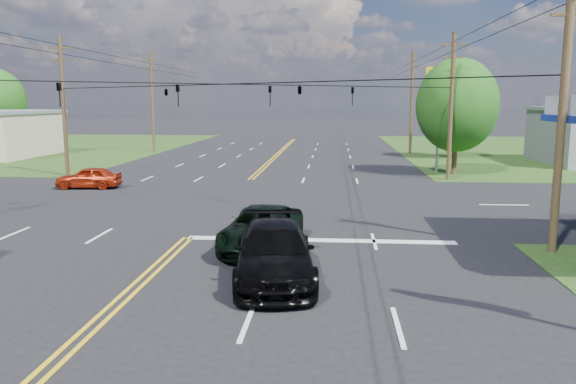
# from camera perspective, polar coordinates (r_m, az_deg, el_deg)

# --- Properties ---
(ground) EXTENTS (280.00, 280.00, 0.00)m
(ground) POSITION_cam_1_polar(r_m,az_deg,el_deg) (29.38, -6.13, -0.93)
(ground) COLOR black
(ground) RESTS_ON ground
(stop_bar) EXTENTS (10.00, 0.50, 0.02)m
(stop_bar) POSITION_cam_1_polar(r_m,az_deg,el_deg) (21.05, 3.26, -4.96)
(stop_bar) COLOR silver
(stop_bar) RESTS_ON ground
(pole_se) EXTENTS (1.60, 0.28, 9.50)m
(pole_se) POSITION_cam_1_polar(r_m,az_deg,el_deg) (20.81, 26.13, 7.65)
(pole_se) COLOR #43301C
(pole_se) RESTS_ON ground
(pole_nw) EXTENTS (1.60, 0.28, 9.50)m
(pole_nw) POSITION_cam_1_polar(r_m,az_deg,el_deg) (41.72, -21.84, 8.24)
(pole_nw) COLOR #43301C
(pole_nw) RESTS_ON ground
(pole_ne) EXTENTS (1.60, 0.28, 9.50)m
(pole_ne) POSITION_cam_1_polar(r_m,az_deg,el_deg) (38.15, 16.24, 8.50)
(pole_ne) COLOR #43301C
(pole_ne) RESTS_ON ground
(pole_left_far) EXTENTS (1.60, 0.28, 10.00)m
(pole_left_far) POSITION_cam_1_polar(r_m,az_deg,el_deg) (59.35, -13.62, 8.97)
(pole_left_far) COLOR #43301C
(pole_left_far) RESTS_ON ground
(pole_right_far) EXTENTS (1.60, 0.28, 10.00)m
(pole_right_far) POSITION_cam_1_polar(r_m,az_deg,el_deg) (56.90, 12.44, 9.02)
(pole_right_far) COLOR #43301C
(pole_right_far) RESTS_ON ground
(span_wire_signals) EXTENTS (26.00, 18.00, 1.13)m
(span_wire_signals) POSITION_cam_1_polar(r_m,az_deg,el_deg) (28.94, -6.34, 10.84)
(span_wire_signals) COLOR black
(span_wire_signals) RESTS_ON ground
(power_lines) EXTENTS (26.04, 100.00, 0.64)m
(power_lines) POSITION_cam_1_polar(r_m,az_deg,el_deg) (27.18, -7.27, 16.44)
(power_lines) COLOR black
(power_lines) RESTS_ON ground
(tree_right_a) EXTENTS (5.70, 5.70, 8.18)m
(tree_right_a) POSITION_cam_1_polar(r_m,az_deg,el_deg) (41.29, 16.79, 8.44)
(tree_right_a) COLOR #43301C
(tree_right_a) RESTS_ON ground
(tree_right_b) EXTENTS (4.94, 4.94, 7.09)m
(tree_right_b) POSITION_cam_1_polar(r_m,az_deg,el_deg) (53.56, 16.73, 7.83)
(tree_right_b) COLOR #43301C
(tree_right_b) RESTS_ON ground
(pickup_dkgreen) EXTENTS (2.72, 5.37, 1.45)m
(pickup_dkgreen) POSITION_cam_1_polar(r_m,az_deg,el_deg) (19.75, -2.64, -3.73)
(pickup_dkgreen) COLOR black
(pickup_dkgreen) RESTS_ON ground
(suv_black) EXTENTS (2.91, 5.76, 1.60)m
(suv_black) POSITION_cam_1_polar(r_m,az_deg,el_deg) (16.39, -1.41, -6.16)
(suv_black) COLOR black
(suv_black) RESTS_ON ground
(sedan_red) EXTENTS (3.90, 1.84, 1.29)m
(sedan_red) POSITION_cam_1_polar(r_m,az_deg,el_deg) (35.53, -19.60, 1.39)
(sedan_red) COLOR #9D210B
(sedan_red) RESTS_ON ground
(polesign_ne) EXTENTS (2.12, 0.46, 7.66)m
(polesign_ne) POSITION_cam_1_polar(r_m,az_deg,el_deg) (42.33, 15.16, 9.92)
(polesign_ne) COLOR #A5A5AA
(polesign_ne) RESTS_ON ground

